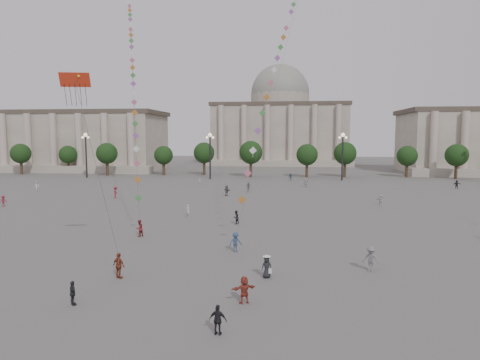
# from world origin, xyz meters

# --- Properties ---
(ground) EXTENTS (360.00, 360.00, 0.00)m
(ground) POSITION_xyz_m (0.00, 0.00, 0.00)
(ground) COLOR #5D5A58
(ground) RESTS_ON ground
(hall_west) EXTENTS (84.00, 26.22, 17.20)m
(hall_west) POSITION_xyz_m (-75.00, 93.89, 8.43)
(hall_west) COLOR gray
(hall_west) RESTS_ON ground
(hall_central) EXTENTS (48.30, 34.30, 35.50)m
(hall_central) POSITION_xyz_m (0.00, 129.22, 14.23)
(hall_central) COLOR gray
(hall_central) RESTS_ON ground
(tree_row) EXTENTS (137.12, 5.12, 8.00)m
(tree_row) POSITION_xyz_m (0.00, 78.00, 5.39)
(tree_row) COLOR #36291B
(tree_row) RESTS_ON ground
(lamp_post_far_west) EXTENTS (2.00, 0.90, 10.65)m
(lamp_post_far_west) POSITION_xyz_m (-45.00, 70.00, 7.35)
(lamp_post_far_west) COLOR #262628
(lamp_post_far_west) RESTS_ON ground
(lamp_post_mid_west) EXTENTS (2.00, 0.90, 10.65)m
(lamp_post_mid_west) POSITION_xyz_m (-15.00, 70.00, 7.35)
(lamp_post_mid_west) COLOR #262628
(lamp_post_mid_west) RESTS_ON ground
(lamp_post_mid_east) EXTENTS (2.00, 0.90, 10.65)m
(lamp_post_mid_east) POSITION_xyz_m (15.00, 70.00, 7.35)
(lamp_post_mid_east) COLOR #262628
(lamp_post_mid_east) RESTS_ON ground
(person_crowd_0) EXTENTS (1.01, 0.47, 1.68)m
(person_crowd_0) POSITION_xyz_m (3.48, 68.00, 0.84)
(person_crowd_0) COLOR #325672
(person_crowd_0) RESTS_ON ground
(person_crowd_1) EXTENTS (1.15, 1.06, 1.91)m
(person_crowd_1) POSITION_xyz_m (-42.04, 44.57, 0.96)
(person_crowd_1) COLOR white
(person_crowd_1) RESTS_ON ground
(person_crowd_2) EXTENTS (1.06, 1.20, 1.61)m
(person_crowd_2) POSITION_xyz_m (-37.46, 28.71, 0.80)
(person_crowd_2) COLOR maroon
(person_crowd_2) RESTS_ON ground
(person_crowd_4) EXTENTS (1.79, 1.41, 1.90)m
(person_crowd_4) POSITION_xyz_m (6.28, 56.36, 0.95)
(person_crowd_4) COLOR beige
(person_crowd_4) RESTS_ON ground
(person_crowd_6) EXTENTS (1.43, 1.26, 1.92)m
(person_crowd_6) POSITION_xyz_m (8.84, 4.42, 0.96)
(person_crowd_6) COLOR slate
(person_crowd_6) RESTS_ON ground
(person_crowd_7) EXTENTS (1.54, 1.10, 1.60)m
(person_crowd_7) POSITION_xyz_m (16.14, 35.43, 0.80)
(person_crowd_7) COLOR silver
(person_crowd_7) RESTS_ON ground
(person_crowd_9) EXTENTS (1.55, 0.67, 1.62)m
(person_crowd_9) POSITION_xyz_m (34.91, 57.45, 0.81)
(person_crowd_9) COLOR black
(person_crowd_9) RESTS_ON ground
(person_crowd_10) EXTENTS (0.46, 0.62, 1.55)m
(person_crowd_10) POSITION_xyz_m (-14.80, 56.98, 0.77)
(person_crowd_10) COLOR #B4B5B0
(person_crowd_10) RESTS_ON ground
(person_crowd_12) EXTENTS (1.54, 1.57, 1.80)m
(person_crowd_12) POSITION_xyz_m (-7.34, 42.87, 0.90)
(person_crowd_12) COLOR #5C5C60
(person_crowd_12) RESTS_ON ground
(person_crowd_13) EXTENTS (0.69, 0.65, 1.59)m
(person_crowd_13) POSITION_xyz_m (-9.52, 23.79, 0.80)
(person_crowd_13) COLOR beige
(person_crowd_13) RESTS_ON ground
(person_crowd_16) EXTENTS (1.07, 0.50, 1.77)m
(person_crowd_16) POSITION_xyz_m (-4.22, 48.27, 0.89)
(person_crowd_16) COLOR slate
(person_crowd_16) RESTS_ON ground
(person_crowd_17) EXTENTS (0.88, 1.34, 1.95)m
(person_crowd_17) POSITION_xyz_m (-24.76, 38.22, 0.97)
(person_crowd_17) COLOR maroon
(person_crowd_17) RESTS_ON ground
(person_crowd_18) EXTENTS (0.92, 0.96, 1.56)m
(person_crowd_18) POSITION_xyz_m (-3.13, 20.37, 0.78)
(person_crowd_18) COLOR black
(person_crowd_18) RESTS_ON ground
(tourist_0) EXTENTS (1.16, 0.88, 1.84)m
(tourist_0) POSITION_xyz_m (-9.19, 0.93, 0.92)
(tourist_0) COLOR brown
(tourist_0) RESTS_ON ground
(tourist_1) EXTENTS (0.86, 0.88, 1.48)m
(tourist_1) POSITION_xyz_m (-10.07, -4.00, 0.74)
(tourist_1) COLOR black
(tourist_1) RESTS_ON ground
(tourist_2) EXTENTS (1.60, 1.12, 1.66)m
(tourist_2) POSITION_xyz_m (0.08, -2.60, 0.83)
(tourist_2) COLOR #9C382A
(tourist_2) RESTS_ON ground
(tourist_4) EXTENTS (0.97, 0.51, 1.57)m
(tourist_4) POSITION_xyz_m (-0.85, -6.84, 0.78)
(tourist_4) COLOR black
(tourist_4) RESTS_ON ground
(kite_flyer_0) EXTENTS (0.93, 1.01, 1.68)m
(kite_flyer_0) POSITION_xyz_m (-12.04, 13.28, 0.84)
(kite_flyer_0) COLOR maroon
(kite_flyer_0) RESTS_ON ground
(kite_flyer_1) EXTENTS (1.30, 1.07, 1.75)m
(kite_flyer_1) POSITION_xyz_m (-1.80, 8.68, 0.87)
(kite_flyer_1) COLOR navy
(kite_flyer_1) RESTS_ON ground
(hat_person) EXTENTS (0.88, 0.72, 1.69)m
(hat_person) POSITION_xyz_m (1.21, 2.18, 0.83)
(hat_person) COLOR black
(hat_person) RESTS_ON ground
(dragon_kite) EXTENTS (3.13, 1.72, 13.53)m
(dragon_kite) POSITION_xyz_m (-13.13, 3.37, 13.44)
(dragon_kite) COLOR red
(dragon_kite) RESTS_ON ground
(kite_train_west) EXTENTS (15.77, 39.77, 56.71)m
(kite_train_west) POSITION_xyz_m (-20.10, 34.51, 21.43)
(kite_train_west) COLOR #3F3F3F
(kite_train_west) RESTS_ON ground
(kite_train_mid) EXTENTS (8.96, 48.51, 66.80)m
(kite_train_mid) POSITION_xyz_m (2.63, 34.74, 25.47)
(kite_train_mid) COLOR #3F3F3F
(kite_train_mid) RESTS_ON ground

